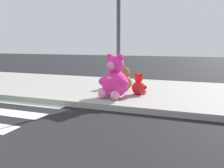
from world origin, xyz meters
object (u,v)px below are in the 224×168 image
object	(u,v)px
plush_pink_large	(114,80)
plush_teal	(111,81)
sign_pole	(118,34)
plush_brown	(125,81)
plush_red	(139,86)

from	to	relation	value
plush_pink_large	plush_teal	world-z (taller)	plush_pink_large
plush_pink_large	plush_teal	xyz separation A→B (m)	(-0.59, 1.28, -0.24)
sign_pole	plush_brown	size ratio (longest dim) A/B	4.44
sign_pole	plush_brown	world-z (taller)	sign_pole
plush_pink_large	plush_brown	xyz separation A→B (m)	(-0.07, 1.17, -0.18)
plush_pink_large	plush_red	world-z (taller)	plush_pink_large
plush_teal	plush_brown	xyz separation A→B (m)	(0.52, -0.11, 0.06)
plush_pink_large	plush_brown	world-z (taller)	plush_pink_large
plush_pink_large	plush_red	xyz separation A→B (m)	(0.53, 0.60, -0.22)
plush_red	plush_teal	bearing A→B (deg)	148.86
plush_pink_large	plush_brown	size ratio (longest dim) A/B	1.63
sign_pole	plush_teal	xyz separation A→B (m)	(-0.50, 0.70, -1.47)
sign_pole	plush_red	bearing A→B (deg)	1.92
plush_pink_large	plush_red	bearing A→B (deg)	48.84
plush_teal	plush_brown	bearing A→B (deg)	-12.12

